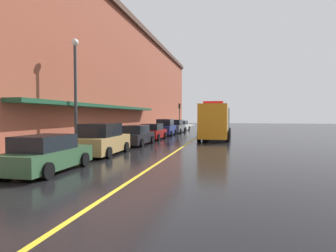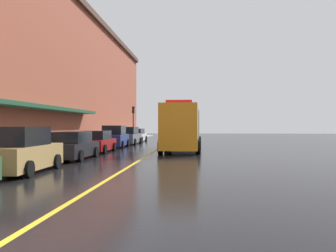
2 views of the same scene
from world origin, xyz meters
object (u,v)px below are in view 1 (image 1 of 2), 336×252
Objects in this scene: parked_car_3 at (153,132)px; utility_truck at (216,122)px; parking_meter_2 at (113,132)px; parked_car_2 at (136,136)px; parked_car_4 at (165,128)px; parked_car_5 at (176,127)px; parking_meter_0 at (142,128)px; parked_car_0 at (47,154)px; parked_car_6 at (182,126)px; parking_meter_3 at (172,124)px; street_lamp_left at (75,82)px; parked_car_1 at (102,140)px; traffic_light_near at (179,111)px; parking_meter_1 at (142,128)px.

utility_truck is at bearing -69.72° from parked_car_3.
parking_meter_2 is (-7.37, -8.50, -0.66)m from utility_truck.
utility_truck reaches higher than parked_car_2.
parked_car_5 is at bearing -3.70° from parked_car_4.
parking_meter_0 is at bearing 90.00° from parking_meter_2.
parked_car_0 is at bearing -179.07° from parked_car_5.
parked_car_4 is at bearing -178.83° from parked_car_6.
parked_car_5 is 0.98× the size of parked_car_6.
parking_meter_2 is (0.00, -7.04, 0.00)m from parking_meter_0.
parked_car_2 is 0.96× the size of parked_car_6.
utility_truck reaches higher than parking_meter_3.
parked_car_6 is at bearing -156.54° from utility_truck.
street_lamp_left reaches higher than parked_car_2.
parked_car_1 is 0.48× the size of utility_truck.
traffic_light_near is at bearing -158.52° from utility_truck.
parked_car_0 is at bearing -70.28° from street_lamp_left.
parked_car_6 is at bearing 0.67° from parked_car_3.
parking_meter_1 is 1.00× the size of parking_meter_3.
traffic_light_near is (0.06, 21.09, 2.10)m from parking_meter_0.
parked_car_5 is (0.10, 27.26, 0.10)m from parked_car_0.
parking_meter_3 is (-1.32, -1.44, 0.32)m from parked_car_6.
parked_car_4 is at bearing 75.66° from parking_meter_0.
traffic_light_near is (0.66, 32.39, -1.24)m from street_lamp_left.
parked_car_4 is 0.93× the size of parked_car_5.
parking_meter_1 is (-7.37, -1.31, -0.66)m from utility_truck.
parking_meter_3 is at bearing 5.61° from parked_car_3.
parking_meter_2 is (-1.36, 4.63, 0.19)m from parked_car_1.
traffic_light_near reaches higher than parking_meter_2.
parked_car_3 is at bearing -179.34° from parked_car_5.
parked_car_6 is (0.02, 11.04, -0.15)m from parked_car_4.
parked_car_5 is 3.60× the size of parking_meter_0.
parked_car_6 is 5.66m from traffic_light_near.
parked_car_0 is 17.06m from parking_meter_1.
parking_meter_2 is (-1.47, -1.10, 0.32)m from parked_car_2.
parking_meter_0 is (-1.47, 5.94, 0.32)m from parked_car_2.
parked_car_3 is at bearing -84.81° from parking_meter_3.
street_lamp_left reaches higher than parked_car_5.
parking_meter_2 is at bearing 168.01° from parked_car_3.
utility_truck is 7.51m from parking_meter_1.
parked_car_0 reaches higher than parking_meter_2.
parked_car_5 reaches higher than parked_car_0.
street_lamp_left is at bearing -98.03° from parking_meter_2.
parked_car_3 is 0.89× the size of parked_car_5.
parked_car_3 is 16.83m from parked_car_6.
parked_car_1 is 0.98× the size of parked_car_2.
parked_car_0 is 1.03× the size of parked_car_3.
parked_car_0 reaches higher than parking_meter_3.
parking_meter_1 is at bearing 87.00° from street_lamp_left.
parked_car_3 is 6.43m from utility_truck.
parked_car_1 is 3.43× the size of parking_meter_3.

